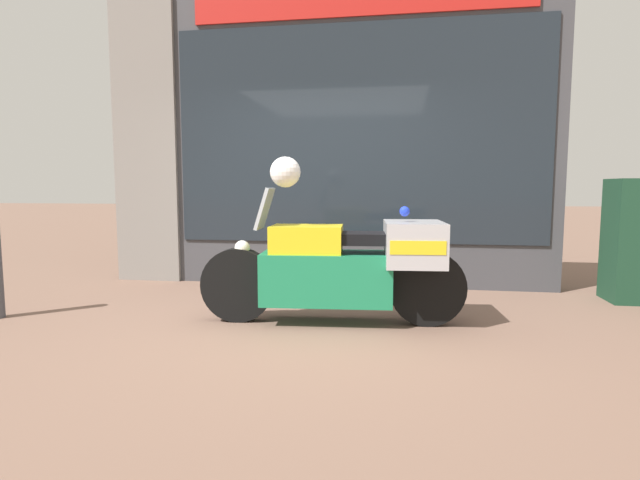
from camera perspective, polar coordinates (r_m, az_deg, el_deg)
The scene contains 5 objects.
ground_plane at distance 4.54m, azimuth -2.86°, elevation -9.57°, with size 60.00×60.00×0.00m, color #7A5B4C.
shop_building at distance 6.44m, azimuth -2.56°, elevation 11.26°, with size 5.55×0.55×3.60m.
window_display at distance 6.38m, azimuth 4.04°, elevation -0.72°, with size 4.24×0.30×1.99m.
paramedic_motorcycle at distance 4.46m, azimuth 3.15°, elevation -2.82°, with size 2.38×0.72×1.22m.
white_helmet at distance 4.46m, azimuth -3.98°, elevation 7.76°, with size 0.27×0.27×0.27m, color white.
Camera 1 is at (0.92, -4.28, 1.22)m, focal length 28.00 mm.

